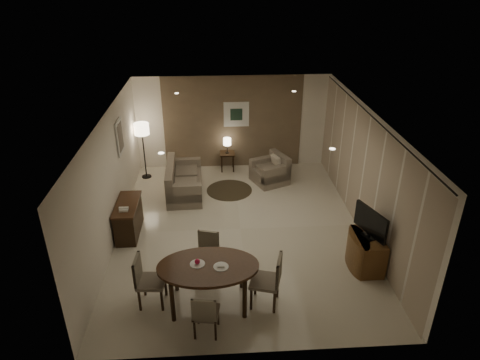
{
  "coord_description": "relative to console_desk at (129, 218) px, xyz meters",
  "views": [
    {
      "loc": [
        -0.53,
        -8.21,
        5.39
      ],
      "look_at": [
        0.0,
        0.2,
        1.15
      ],
      "focal_mm": 32.0,
      "sensor_mm": 36.0,
      "label": 1
    }
  ],
  "objects": [
    {
      "name": "round_rug",
      "position": [
        2.31,
        1.89,
        -0.37
      ],
      "size": [
        1.21,
        1.21,
        0.01
      ],
      "primitive_type": "cylinder",
      "color": "#3B3121",
      "rests_on": "floor"
    },
    {
      "name": "fruit_apple",
      "position": [
        1.6,
        -2.3,
        0.51
      ],
      "size": [
        0.09,
        0.09,
        0.09
      ],
      "primitive_type": "sphere",
      "color": "#C3163E",
      "rests_on": "plate_a"
    },
    {
      "name": "table_lamp",
      "position": [
        2.31,
        3.19,
        0.41
      ],
      "size": [
        0.22,
        0.22,
        0.5
      ],
      "primitive_type": null,
      "color": "#FFEAC1",
      "rests_on": "side_table"
    },
    {
      "name": "room_shell",
      "position": [
        2.49,
        0.4,
        0.98
      ],
      "size": [
        5.5,
        7.0,
        2.7
      ],
      "color": "beige",
      "rests_on": "ground"
    },
    {
      "name": "telephone",
      "position": [
        0.0,
        -0.3,
        0.43
      ],
      "size": [
        0.2,
        0.14,
        0.09
      ],
      "primitive_type": null,
      "color": "white",
      "rests_on": "console_desk"
    },
    {
      "name": "art_left_canvas",
      "position": [
        -0.21,
        1.2,
        1.48
      ],
      "size": [
        0.01,
        0.46,
        0.64
      ],
      "primitive_type": "cube",
      "color": "gray",
      "rests_on": "wall_left"
    },
    {
      "name": "downlight_fl",
      "position": [
        1.09,
        1.8,
        2.31
      ],
      "size": [
        0.1,
        0.1,
        0.01
      ],
      "primitive_type": "cylinder",
      "color": "white",
      "rests_on": "ceiling"
    },
    {
      "name": "floor_lamp",
      "position": [
        -0.01,
        2.84,
        0.42
      ],
      "size": [
        0.4,
        0.4,
        1.6
      ],
      "primitive_type": null,
      "color": "#FFE5B7",
      "rests_on": "floor"
    },
    {
      "name": "downlight_nr",
      "position": [
        3.89,
        -1.8,
        2.31
      ],
      "size": [
        0.1,
        0.1,
        0.01
      ],
      "primitive_type": "cylinder",
      "color": "white",
      "rests_on": "ceiling"
    },
    {
      "name": "armchair",
      "position": [
        3.44,
        2.31,
        0.01
      ],
      "size": [
        1.11,
        1.13,
        0.78
      ],
      "primitive_type": null,
      "rotation": [
        0.0,
        0.0,
        -1.16
      ],
      "color": "gray",
      "rests_on": "floor"
    },
    {
      "name": "chair_right",
      "position": [
        2.76,
        -2.42,
        0.13
      ],
      "size": [
        0.6,
        0.6,
        1.01
      ],
      "primitive_type": null,
      "rotation": [
        0.0,
        0.0,
        -1.84
      ],
      "color": "gray",
      "rests_on": "floor"
    },
    {
      "name": "side_table",
      "position": [
        2.31,
        3.19,
        -0.11
      ],
      "size": [
        0.42,
        0.42,
        0.54
      ],
      "primitive_type": null,
      "color": "black",
      "rests_on": "floor"
    },
    {
      "name": "art_back_canvas",
      "position": [
        2.59,
        3.44,
        1.23
      ],
      "size": [
        0.34,
        0.01,
        0.34
      ],
      "primitive_type": "cube",
      "color": "#1B3123",
      "rests_on": "wall_back"
    },
    {
      "name": "napkin",
      "position": [
        2.0,
        -2.4,
        0.48
      ],
      "size": [
        0.12,
        0.08,
        0.03
      ],
      "primitive_type": "cube",
      "color": "white",
      "rests_on": "plate_b"
    },
    {
      "name": "downlight_fr",
      "position": [
        3.89,
        1.8,
        2.31
      ],
      "size": [
        0.1,
        0.1,
        0.01
      ],
      "primitive_type": "cylinder",
      "color": "white",
      "rests_on": "ceiling"
    },
    {
      "name": "curtain_rod",
      "position": [
        5.17,
        0.0,
        2.27
      ],
      "size": [
        0.03,
        6.8,
        0.03
      ],
      "primitive_type": "cylinder",
      "rotation": [
        1.57,
        0.0,
        0.0
      ],
      "color": "black",
      "rests_on": "wall_right"
    },
    {
      "name": "art_back_frame",
      "position": [
        2.59,
        3.46,
        1.23
      ],
      "size": [
        0.72,
        0.03,
        0.72
      ],
      "primitive_type": "cube",
      "color": "silver",
      "rests_on": "wall_back"
    },
    {
      "name": "chair_near",
      "position": [
        1.74,
        -3.02,
        0.05
      ],
      "size": [
        0.46,
        0.46,
        0.84
      ],
      "primitive_type": null,
      "rotation": [
        0.0,
        0.0,
        3.0
      ],
      "color": "gray",
      "rests_on": "floor"
    },
    {
      "name": "console_desk",
      "position": [
        0.0,
        0.0,
        0.0
      ],
      "size": [
        0.48,
        1.2,
        0.75
      ],
      "primitive_type": null,
      "color": "#462716",
      "rests_on": "floor"
    },
    {
      "name": "flat_tv",
      "position": [
        4.87,
        -1.5,
        0.65
      ],
      "size": [
        0.36,
        0.85,
        0.6
      ],
      "primitive_type": null,
      "rotation": [
        0.0,
        0.0,
        0.35
      ],
      "color": "black",
      "rests_on": "tv_cabinet"
    },
    {
      "name": "dining_table",
      "position": [
        1.78,
        -2.35,
        0.04
      ],
      "size": [
        1.75,
        1.09,
        0.82
      ],
      "primitive_type": null,
      "color": "#462716",
      "rests_on": "floor"
    },
    {
      "name": "tv_cabinet",
      "position": [
        4.89,
        -1.5,
        -0.03
      ],
      "size": [
        0.48,
        0.9,
        0.7
      ],
      "primitive_type": null,
      "color": "brown",
      "rests_on": "floor"
    },
    {
      "name": "chair_far",
      "position": [
        1.73,
        -1.59,
        0.07
      ],
      "size": [
        0.53,
        0.53,
        0.88
      ],
      "primitive_type": null,
      "rotation": [
        0.0,
        0.0,
        -0.27
      ],
      "color": "gray",
      "rests_on": "floor"
    },
    {
      "name": "art_left_frame",
      "position": [
        -0.23,
        1.2,
        1.48
      ],
      "size": [
        0.03,
        0.6,
        0.8
      ],
      "primitive_type": "cube",
      "color": "silver",
      "rests_on": "wall_left"
    },
    {
      "name": "curtain_wall",
      "position": [
        5.17,
        0.0,
        0.95
      ],
      "size": [
        0.08,
        6.7,
        2.58
      ],
      "primitive_type": null,
      "color": "#BDA994",
      "rests_on": "wall_right"
    },
    {
      "name": "chair_left",
      "position": [
        0.79,
        -2.28,
        0.11
      ],
      "size": [
        0.5,
        0.5,
        0.96
      ],
      "primitive_type": null,
      "rotation": [
        0.0,
        0.0,
        1.5
      ],
      "color": "gray",
      "rests_on": "floor"
    },
    {
      "name": "taupe_accent",
      "position": [
        2.49,
        3.48,
        0.98
      ],
      "size": [
        3.96,
        0.03,
        2.7
      ],
      "primitive_type": "cube",
      "color": "#766149",
      "rests_on": "wall_back"
    },
    {
      "name": "sofa",
      "position": [
        1.14,
        1.8,
        0.04
      ],
      "size": [
        1.79,
        0.94,
        0.83
      ],
      "primitive_type": null,
      "rotation": [
        0.0,
        0.0,
        1.6
      ],
      "color": "gray",
      "rests_on": "floor"
    },
    {
      "name": "plate_a",
      "position": [
        1.6,
        -2.3,
        0.45
      ],
      "size": [
        0.26,
        0.26,
        0.02
      ],
      "primitive_type": "cylinder",
      "color": "white",
      "rests_on": "dining_table"
    },
    {
      "name": "downlight_nl",
      "position": [
        1.09,
        -1.8,
        2.31
      ],
      "size": [
        0.1,
        0.1,
        0.01
      ],
      "primitive_type": "cylinder",
      "color": "white",
      "rests_on": "ceiling"
    },
    {
      "name": "plate_b",
      "position": [
        2.0,
        -2.4,
        0.45
      ],
      "size": [
        0.26,
        0.26,
        0.02
      ],
      "primitive_type": "cylinder",
      "color": "white",
      "rests_on": "dining_table"
    }
  ]
}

